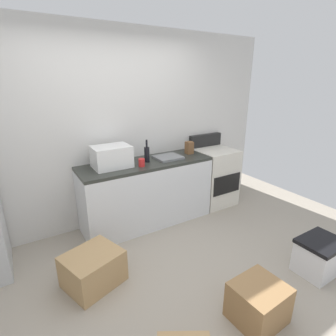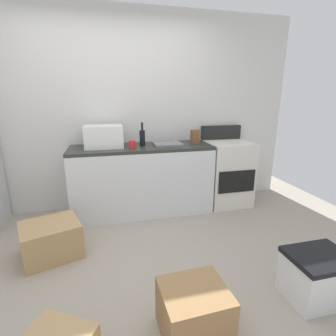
{
  "view_description": "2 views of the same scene",
  "coord_description": "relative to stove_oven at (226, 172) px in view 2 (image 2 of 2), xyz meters",
  "views": [
    {
      "loc": [
        -1.18,
        -1.79,
        1.95
      ],
      "look_at": [
        0.41,
        0.81,
        0.91
      ],
      "focal_mm": 27.86,
      "sensor_mm": 36.0,
      "label": 1
    },
    {
      "loc": [
        -0.12,
        -1.97,
        1.52
      ],
      "look_at": [
        0.55,
        0.78,
        0.71
      ],
      "focal_mm": 26.94,
      "sensor_mm": 36.0,
      "label": 2
    }
  ],
  "objects": [
    {
      "name": "ground_plane",
      "position": [
        -1.52,
        -1.21,
        -0.47
      ],
      "size": [
        6.0,
        6.0,
        0.0
      ],
      "primitive_type": "plane",
      "color": "#9E9384"
    },
    {
      "name": "wall_back",
      "position": [
        -1.52,
        0.34,
        0.83
      ],
      "size": [
        5.0,
        0.1,
        2.6
      ],
      "primitive_type": "cube",
      "color": "silver",
      "rests_on": "ground_plane"
    },
    {
      "name": "kitchen_counter",
      "position": [
        -1.22,
        -0.01,
        -0.02
      ],
      "size": [
        1.8,
        0.6,
        0.9
      ],
      "color": "silver",
      "rests_on": "ground_plane"
    },
    {
      "name": "stove_oven",
      "position": [
        0.0,
        0.0,
        0.0
      ],
      "size": [
        0.6,
        0.61,
        1.1
      ],
      "color": "silver",
      "rests_on": "ground_plane"
    },
    {
      "name": "microwave",
      "position": [
        -1.68,
        0.03,
        0.57
      ],
      "size": [
        0.46,
        0.34,
        0.27
      ],
      "primitive_type": "cube",
      "color": "white",
      "rests_on": "kitchen_counter"
    },
    {
      "name": "sink_basin",
      "position": [
        -0.88,
        -0.02,
        0.45
      ],
      "size": [
        0.36,
        0.32,
        0.03
      ],
      "primitive_type": "cube",
      "color": "slate",
      "rests_on": "kitchen_counter"
    },
    {
      "name": "wine_bottle",
      "position": [
        -1.2,
        -0.0,
        0.54
      ],
      "size": [
        0.07,
        0.07,
        0.3
      ],
      "color": "black",
      "rests_on": "kitchen_counter"
    },
    {
      "name": "coffee_mug",
      "position": [
        -1.35,
        -0.14,
        0.48
      ],
      "size": [
        0.08,
        0.08,
        0.1
      ],
      "primitive_type": "cylinder",
      "color": "red",
      "rests_on": "kitchen_counter"
    },
    {
      "name": "knife_block",
      "position": [
        -0.49,
        0.03,
        0.52
      ],
      "size": [
        0.1,
        0.1,
        0.18
      ],
      "primitive_type": "cube",
      "color": "brown",
      "rests_on": "kitchen_counter"
    },
    {
      "name": "cardboard_box_large",
      "position": [
        -1.17,
        -1.94,
        -0.29
      ],
      "size": [
        0.44,
        0.4,
        0.34
      ],
      "primitive_type": "cube",
      "rotation": [
        0.0,
        0.0,
        0.04
      ],
      "color": "olive",
      "rests_on": "ground_plane"
    },
    {
      "name": "cardboard_box_small",
      "position": [
        -2.23,
        -0.8,
        -0.3
      ],
      "size": [
        0.63,
        0.59,
        0.34
      ],
      "primitive_type": "cube",
      "rotation": [
        0.0,
        0.0,
        0.33
      ],
      "color": "tan",
      "rests_on": "ground_plane"
    },
    {
      "name": "storage_bin",
      "position": [
        -0.15,
        -1.87,
        -0.27
      ],
      "size": [
        0.46,
        0.36,
        0.38
      ],
      "color": "silver",
      "rests_on": "ground_plane"
    }
  ]
}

